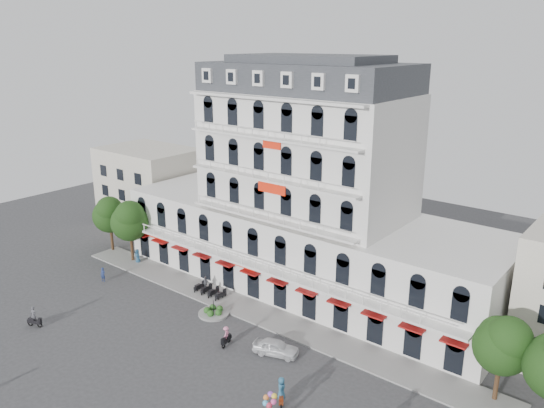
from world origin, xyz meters
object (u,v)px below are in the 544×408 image
(parked_car, at_px, (276,347))
(rider_west, at_px, (34,318))
(rider_east, at_px, (281,390))
(rider_center, at_px, (226,336))

(parked_car, bearing_deg, rider_west, 98.01)
(parked_car, bearing_deg, rider_east, -157.24)
(rider_east, bearing_deg, rider_west, 66.90)
(rider_west, height_order, rider_east, rider_east)
(parked_car, height_order, rider_west, rider_west)
(parked_car, xyz_separation_m, rider_east, (4.54, -5.08, 0.49))
(rider_west, bearing_deg, rider_east, -10.76)
(rider_west, height_order, rider_center, rider_west)
(rider_west, distance_m, rider_east, 26.95)
(rider_west, xyz_separation_m, rider_center, (17.18, 9.41, 0.01))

